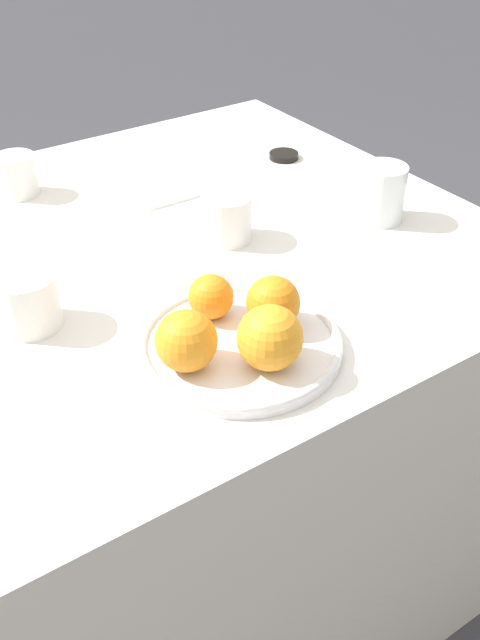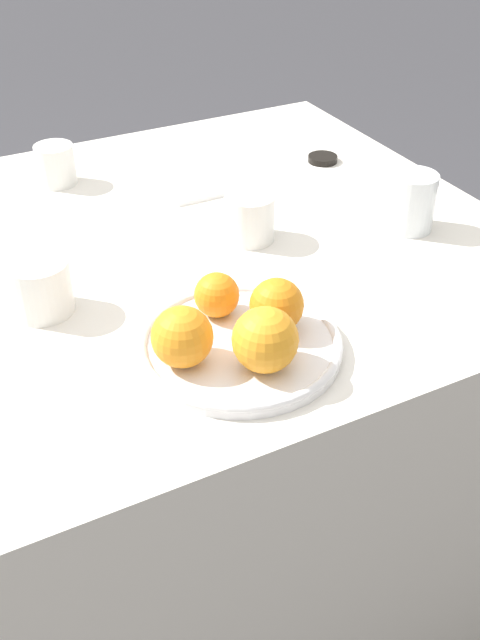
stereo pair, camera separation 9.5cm
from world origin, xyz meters
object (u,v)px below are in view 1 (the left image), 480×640
(cup_2, at_px, (227,218))
(soy_dish, at_px, (284,156))
(orange_0, at_px, (211,297))
(cup_0, at_px, (28,301))
(orange_2, at_px, (187,340))
(napkin, at_px, (169,186))
(orange_1, at_px, (273,303))
(cup_1, at_px, (17,175))
(water_glass, at_px, (382,193))
(fruit_platter, at_px, (240,345))
(orange_3, at_px, (270,338))

(cup_2, distance_m, soy_dish, 0.35)
(orange_0, distance_m, cup_0, 0.25)
(orange_2, height_order, napkin, orange_2)
(napkin, bearing_deg, orange_0, -112.28)
(orange_1, bearing_deg, orange_0, 130.70)
(cup_1, xyz_separation_m, soy_dish, (0.49, -0.14, -0.03))
(water_glass, relative_size, cup_2, 1.19)
(water_glass, bearing_deg, orange_1, -154.82)
(napkin, relative_size, soy_dish, 2.55)
(cup_0, relative_size, napkin, 0.58)
(orange_1, bearing_deg, cup_1, 101.59)
(cup_0, height_order, soy_dish, cup_0)
(fruit_platter, xyz_separation_m, cup_2, (0.15, 0.26, 0.03))
(orange_2, distance_m, cup_0, 0.25)
(orange_3, distance_m, soy_dish, 0.68)
(orange_0, height_order, cup_0, cup_0)
(orange_2, bearing_deg, cup_2, 48.60)
(orange_0, bearing_deg, fruit_platter, -91.63)
(orange_0, xyz_separation_m, water_glass, (0.40, 0.10, 0.00))
(water_glass, xyz_separation_m, soy_dish, (0.02, 0.30, -0.04))
(orange_3, distance_m, water_glass, 0.46)
(orange_3, xyz_separation_m, cup_0, (-0.21, 0.27, -0.02))
(water_glass, bearing_deg, napkin, 127.62)
(fruit_platter, xyz_separation_m, orange_0, (0.00, 0.07, 0.03))
(water_glass, xyz_separation_m, cup_0, (-0.61, 0.04, -0.01))
(orange_0, relative_size, napkin, 0.42)
(fruit_platter, distance_m, cup_2, 0.30)
(orange_2, height_order, water_glass, water_glass)
(orange_1, height_order, napkin, orange_1)
(soy_dish, bearing_deg, napkin, 177.95)
(cup_0, bearing_deg, orange_0, -34.13)
(orange_2, height_order, cup_0, orange_2)
(orange_0, distance_m, orange_3, 0.13)
(orange_1, distance_m, soy_dish, 0.59)
(orange_3, xyz_separation_m, water_glass, (0.40, 0.23, -0.01))
(orange_0, relative_size, cup_2, 0.76)
(fruit_platter, distance_m, orange_0, 0.08)
(cup_0, height_order, napkin, cup_0)
(orange_2, bearing_deg, orange_0, 42.45)
(orange_2, relative_size, cup_2, 0.96)
(orange_1, distance_m, cup_1, 0.62)
(orange_2, height_order, orange_3, orange_3)
(cup_0, relative_size, cup_1, 1.17)
(cup_1, relative_size, napkin, 0.50)
(cup_2, bearing_deg, water_glass, -19.42)
(orange_2, relative_size, napkin, 0.53)
(napkin, bearing_deg, fruit_platter, -109.40)
(cup_0, bearing_deg, orange_1, -38.01)
(fruit_platter, distance_m, soy_dish, 0.64)
(soy_dish, bearing_deg, cup_2, -142.75)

